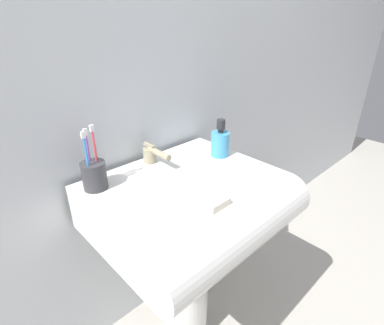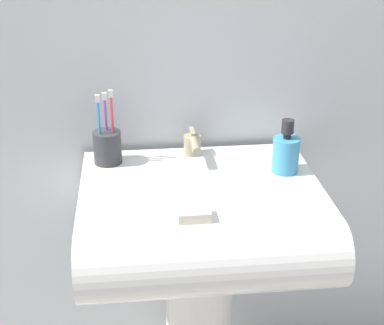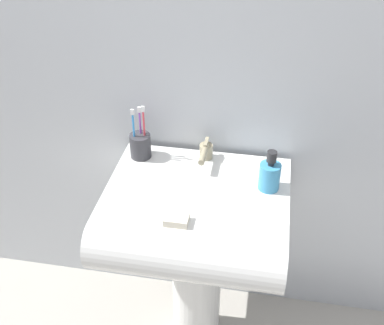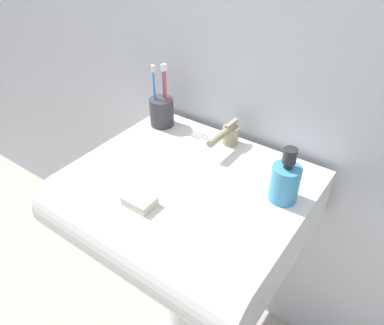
# 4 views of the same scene
# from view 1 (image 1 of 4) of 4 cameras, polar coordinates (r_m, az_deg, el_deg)

# --- Properties ---
(wall_back) EXTENTS (5.00, 0.05, 2.40)m
(wall_back) POSITION_cam_1_polar(r_m,az_deg,el_deg) (1.08, -12.47, 22.44)
(wall_back) COLOR silver
(wall_back) RESTS_ON ground
(sink_pedestal) EXTENTS (0.19, 0.19, 0.61)m
(sink_pedestal) POSITION_cam_1_polar(r_m,az_deg,el_deg) (1.29, -1.40, -21.54)
(sink_pedestal) COLOR white
(sink_pedestal) RESTS_ON ground
(sink_basin) EXTENTS (0.60, 0.53, 0.16)m
(sink_basin) POSITION_cam_1_polar(r_m,az_deg,el_deg) (1.00, 0.65, -8.48)
(sink_basin) COLOR white
(sink_basin) RESTS_ON sink_pedestal
(faucet) EXTENTS (0.05, 0.14, 0.07)m
(faucet) POSITION_cam_1_polar(r_m,az_deg,el_deg) (1.09, -7.57, 1.56)
(faucet) COLOR tan
(faucet) RESTS_ON sink_basin
(toothbrush_cup) EXTENTS (0.08, 0.08, 0.20)m
(toothbrush_cup) POSITION_cam_1_polar(r_m,az_deg,el_deg) (0.97, -18.14, -2.16)
(toothbrush_cup) COLOR #38383D
(toothbrush_cup) RESTS_ON sink_basin
(soap_bottle) EXTENTS (0.07, 0.07, 0.14)m
(soap_bottle) POSITION_cam_1_polar(r_m,az_deg,el_deg) (1.15, 5.38, 3.81)
(soap_bottle) COLOR #3F99CC
(soap_bottle) RESTS_ON sink_basin
(bar_soap) EXTENTS (0.07, 0.06, 0.02)m
(bar_soap) POSITION_cam_1_polar(r_m,az_deg,el_deg) (0.86, 4.39, -7.60)
(bar_soap) COLOR silver
(bar_soap) RESTS_ON sink_basin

